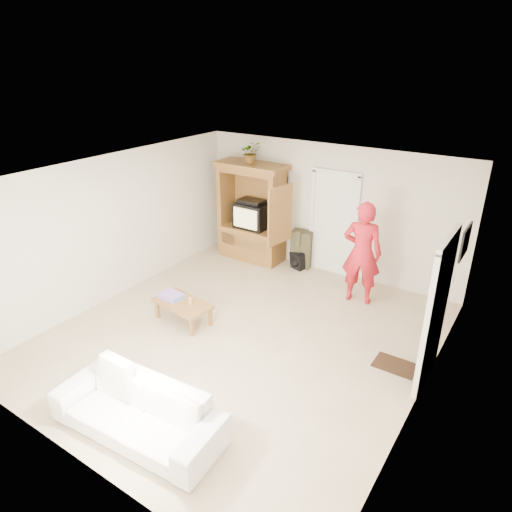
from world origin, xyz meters
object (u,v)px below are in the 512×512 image
(armoire, at_px, (253,218))
(coffee_table, at_px, (183,305))
(sofa, at_px, (137,411))
(man, at_px, (362,253))

(armoire, bearing_deg, coffee_table, -79.90)
(armoire, xyz_separation_m, sofa, (1.73, -4.99, -0.60))
(armoire, relative_size, coffee_table, 2.01)
(armoire, bearing_deg, man, -11.30)
(man, xyz_separation_m, coffee_table, (-2.16, -2.31, -0.62))
(man, bearing_deg, sofa, 66.72)
(man, relative_size, sofa, 0.89)
(sofa, bearing_deg, man, 74.19)
(man, xyz_separation_m, sofa, (-0.94, -4.46, -0.63))
(man, bearing_deg, coffee_table, 35.50)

